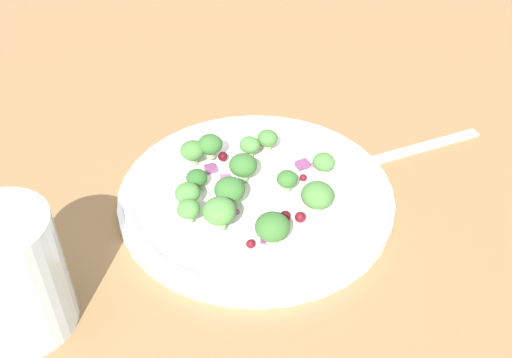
% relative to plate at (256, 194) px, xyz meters
% --- Properties ---
extents(ground_plane, '(1.80, 1.80, 0.02)m').
position_rel_plate_xyz_m(ground_plane, '(0.01, -0.03, -0.02)').
color(ground_plane, olive).
extents(plate, '(0.26, 0.26, 0.02)m').
position_rel_plate_xyz_m(plate, '(0.00, 0.00, 0.00)').
color(plate, white).
rests_on(plate, ground_plane).
extents(dressing_pool, '(0.15, 0.15, 0.00)m').
position_rel_plate_xyz_m(dressing_pool, '(0.00, 0.00, 0.00)').
color(dressing_pool, white).
rests_on(dressing_pool, plate).
extents(broccoli_floret_0, '(0.02, 0.02, 0.03)m').
position_rel_plate_xyz_m(broccoli_floret_0, '(-0.06, 0.03, 0.03)').
color(broccoli_floret_0, '#9EC684').
rests_on(broccoli_floret_0, plate).
extents(broccoli_floret_1, '(0.02, 0.02, 0.02)m').
position_rel_plate_xyz_m(broccoli_floret_1, '(-0.05, -0.02, 0.02)').
color(broccoli_floret_1, '#8EB77A').
rests_on(broccoli_floret_1, plate).
extents(broccoli_floret_2, '(0.03, 0.03, 0.03)m').
position_rel_plate_xyz_m(broccoli_floret_2, '(0.04, -0.06, 0.02)').
color(broccoli_floret_2, '#8EB77A').
rests_on(broccoli_floret_2, plate).
extents(broccoli_floret_3, '(0.02, 0.02, 0.02)m').
position_rel_plate_xyz_m(broccoli_floret_3, '(-0.07, 0.01, 0.02)').
color(broccoli_floret_3, '#8EB77A').
rests_on(broccoli_floret_3, plate).
extents(broccoli_floret_4, '(0.02, 0.02, 0.02)m').
position_rel_plate_xyz_m(broccoli_floret_4, '(-0.04, -0.07, 0.02)').
color(broccoli_floret_4, '#8EB77A').
rests_on(broccoli_floret_4, plate).
extents(broccoli_floret_5, '(0.02, 0.02, 0.02)m').
position_rel_plate_xyz_m(broccoli_floret_5, '(0.03, 0.01, 0.02)').
color(broccoli_floret_5, '#8EB77A').
rests_on(broccoli_floret_5, plate).
extents(broccoli_floret_6, '(0.02, 0.02, 0.02)m').
position_rel_plate_xyz_m(broccoli_floret_6, '(-0.02, 0.05, 0.02)').
color(broccoli_floret_6, '#9EC684').
rests_on(broccoli_floret_6, plate).
extents(broccoli_floret_7, '(0.02, 0.02, 0.02)m').
position_rel_plate_xyz_m(broccoli_floret_7, '(0.05, 0.05, 0.02)').
color(broccoli_floret_7, '#ADD18E').
rests_on(broccoli_floret_7, plate).
extents(broccoli_floret_8, '(0.02, 0.02, 0.02)m').
position_rel_plate_xyz_m(broccoli_floret_8, '(-0.01, 0.06, 0.02)').
color(broccoli_floret_8, '#9EC684').
rests_on(broccoli_floret_8, plate).
extents(broccoli_floret_9, '(0.03, 0.03, 0.03)m').
position_rel_plate_xyz_m(broccoli_floret_9, '(0.06, -0.01, 0.02)').
color(broccoli_floret_9, '#ADD18E').
rests_on(broccoli_floret_9, plate).
extents(broccoli_floret_10, '(0.02, 0.02, 0.02)m').
position_rel_plate_xyz_m(broccoli_floret_10, '(-0.05, -0.05, 0.02)').
color(broccoli_floret_10, '#9EC684').
rests_on(broccoli_floret_10, plate).
extents(broccoli_floret_11, '(0.03, 0.03, 0.03)m').
position_rel_plate_xyz_m(broccoli_floret_11, '(-0.01, -0.06, 0.03)').
color(broccoli_floret_11, '#8EB77A').
rests_on(broccoli_floret_11, plate).
extents(broccoli_floret_12, '(0.03, 0.03, 0.03)m').
position_rel_plate_xyz_m(broccoli_floret_12, '(-0.02, 0.01, 0.02)').
color(broccoli_floret_12, '#8EB77A').
rests_on(broccoli_floret_12, plate).
extents(broccoli_floret_13, '(0.03, 0.03, 0.03)m').
position_rel_plate_xyz_m(broccoli_floret_13, '(-0.01, -0.03, 0.02)').
color(broccoli_floret_13, '#8EB77A').
rests_on(broccoli_floret_13, plate).
extents(cranberry_0, '(0.01, 0.01, 0.01)m').
position_rel_plate_xyz_m(cranberry_0, '(0.04, -0.03, 0.01)').
color(cranberry_0, '#4C0A14').
rests_on(cranberry_0, plate).
extents(cranberry_1, '(0.01, 0.01, 0.01)m').
position_rel_plate_xyz_m(cranberry_1, '(0.04, 0.03, 0.01)').
color(cranberry_1, maroon).
rests_on(cranberry_1, plate).
extents(cranberry_2, '(0.01, 0.01, 0.01)m').
position_rel_plate_xyz_m(cranberry_2, '(-0.02, 0.06, 0.01)').
color(cranberry_2, maroon).
rests_on(cranberry_2, plate).
extents(cranberry_3, '(0.01, 0.01, 0.01)m').
position_rel_plate_xyz_m(cranberry_3, '(-0.01, -0.05, 0.01)').
color(cranberry_3, '#4C0A14').
rests_on(cranberry_3, plate).
extents(cranberry_4, '(0.01, 0.01, 0.01)m').
position_rel_plate_xyz_m(cranberry_4, '(0.02, -0.07, 0.01)').
color(cranberry_4, maroon).
rests_on(cranberry_4, plate).
extents(cranberry_5, '(0.01, 0.01, 0.01)m').
position_rel_plate_xyz_m(cranberry_5, '(0.05, -0.03, 0.01)').
color(cranberry_5, maroon).
rests_on(cranberry_5, plate).
extents(cranberry_6, '(0.01, 0.01, 0.01)m').
position_rel_plate_xyz_m(cranberry_6, '(-0.05, 0.03, 0.01)').
color(cranberry_6, '#4C0A14').
rests_on(cranberry_6, plate).
extents(onion_bit_0, '(0.02, 0.02, 0.01)m').
position_rel_plate_xyz_m(onion_bit_0, '(0.03, 0.05, 0.01)').
color(onion_bit_0, '#843D75').
rests_on(onion_bit_0, plate).
extents(onion_bit_1, '(0.01, 0.01, 0.00)m').
position_rel_plate_xyz_m(onion_bit_1, '(-0.01, -0.04, 0.01)').
color(onion_bit_1, '#934C84').
rests_on(onion_bit_1, plate).
extents(onion_bit_2, '(0.01, 0.01, 0.00)m').
position_rel_plate_xyz_m(onion_bit_2, '(-0.05, 0.01, 0.01)').
color(onion_bit_2, '#843D75').
rests_on(onion_bit_2, plate).
extents(onion_bit_3, '(0.02, 0.01, 0.00)m').
position_rel_plate_xyz_m(onion_bit_3, '(0.03, -0.06, 0.01)').
color(onion_bit_3, '#843D75').
rests_on(onion_bit_3, plate).
extents(onion_bit_4, '(0.01, 0.01, 0.00)m').
position_rel_plate_xyz_m(onion_bit_4, '(-0.03, 0.00, 0.01)').
color(onion_bit_4, '#A35B93').
rests_on(onion_bit_4, plate).
extents(onion_bit_5, '(0.01, 0.02, 0.00)m').
position_rel_plate_xyz_m(onion_bit_5, '(0.04, 0.06, 0.01)').
color(onion_bit_5, '#A35B93').
rests_on(onion_bit_5, plate).
extents(fork, '(0.15, 0.14, 0.01)m').
position_rel_plate_xyz_m(fork, '(0.11, 0.12, -0.01)').
color(fork, silver).
rests_on(fork, ground_plane).
extents(water_glass, '(0.08, 0.08, 0.11)m').
position_rel_plate_xyz_m(water_glass, '(-0.11, -0.20, 0.04)').
color(water_glass, silver).
rests_on(water_glass, ground_plane).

